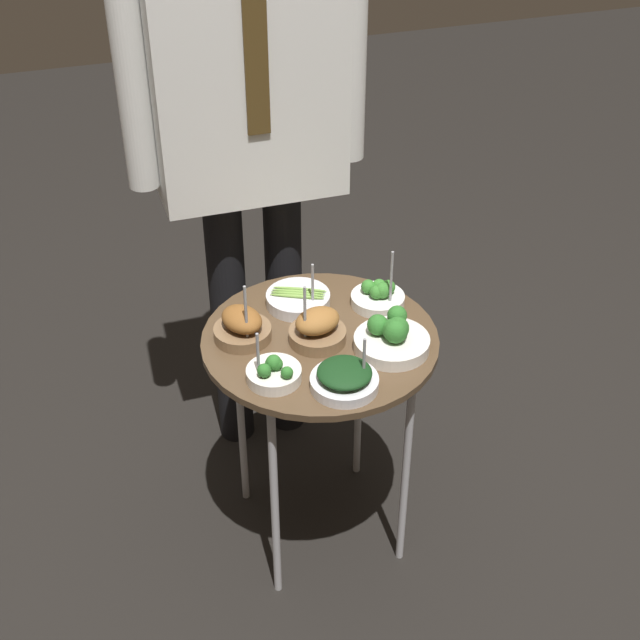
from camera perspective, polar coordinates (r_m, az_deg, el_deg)
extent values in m
plane|color=black|center=(2.57, 0.00, -12.97)|extent=(8.00, 8.00, 0.00)
cylinder|color=brown|center=(2.13, 0.00, -1.29)|extent=(0.57, 0.57, 0.02)
cylinder|color=#B7B7BC|center=(2.27, 5.51, -9.62)|extent=(0.02, 0.02, 0.64)
cylinder|color=#B7B7BC|center=(2.19, -2.92, -11.61)|extent=(0.02, 0.02, 0.64)
cylinder|color=#B7B7BC|center=(2.50, 2.51, -4.38)|extent=(0.02, 0.02, 0.64)
cylinder|color=#B7B7BC|center=(2.43, -5.11, -5.96)|extent=(0.02, 0.02, 0.64)
cylinder|color=silver|center=(2.08, 4.61, -1.51)|extent=(0.18, 0.18, 0.03)
sphere|color=#2D7028|center=(2.06, 4.99, -0.53)|extent=(0.05, 0.05, 0.05)
sphere|color=#2D7028|center=(2.11, 4.96, 0.30)|extent=(0.05, 0.05, 0.05)
sphere|color=#2D7028|center=(2.07, 3.71, -0.31)|extent=(0.05, 0.05, 0.05)
sphere|color=#2D7028|center=(2.06, 4.66, -0.60)|extent=(0.05, 0.05, 0.05)
sphere|color=#2D7028|center=(2.05, 4.86, -0.73)|extent=(0.06, 0.06, 0.06)
cylinder|color=brown|center=(2.12, -4.97, -0.82)|extent=(0.14, 0.14, 0.03)
ellipsoid|color=brown|center=(2.10, -5.03, 0.05)|extent=(0.12, 0.14, 0.05)
cylinder|color=#939399|center=(2.05, -4.75, 0.20)|extent=(0.01, 0.01, 0.17)
cylinder|color=brown|center=(2.10, -0.16, -1.00)|extent=(0.14, 0.14, 0.03)
ellipsoid|color=#93602D|center=(2.08, -0.17, -0.05)|extent=(0.13, 0.11, 0.05)
cylinder|color=#939399|center=(2.04, -0.97, 0.17)|extent=(0.01, 0.01, 0.17)
cylinder|color=silver|center=(1.97, 1.57, -4.03)|extent=(0.15, 0.15, 0.03)
ellipsoid|color=#143816|center=(1.95, 1.58, -3.38)|extent=(0.12, 0.12, 0.03)
cylinder|color=#939399|center=(1.94, 2.83, -2.75)|extent=(0.01, 0.01, 0.13)
cylinder|color=silver|center=(2.23, -1.41, 1.33)|extent=(0.16, 0.16, 0.03)
ellipsoid|color=#7AA847|center=(2.23, -1.36, 1.97)|extent=(0.13, 0.07, 0.01)
ellipsoid|color=#7AA847|center=(2.22, -1.40, 1.82)|extent=(0.13, 0.07, 0.01)
ellipsoid|color=#7AA847|center=(2.21, -1.44, 1.68)|extent=(0.13, 0.07, 0.01)
ellipsoid|color=#7AA847|center=(2.20, -1.48, 1.53)|extent=(0.13, 0.07, 0.01)
cylinder|color=#939399|center=(2.18, -0.47, 2.11)|extent=(0.01, 0.01, 0.13)
cylinder|color=silver|center=(1.99, -2.97, -3.50)|extent=(0.12, 0.12, 0.03)
sphere|color=#2D7028|center=(1.97, -2.79, -2.83)|extent=(0.03, 0.03, 0.03)
sphere|color=#2D7028|center=(1.97, -2.99, -2.72)|extent=(0.04, 0.04, 0.04)
sphere|color=#2D7028|center=(1.97, -3.16, -2.82)|extent=(0.03, 0.03, 0.03)
sphere|color=#2D7028|center=(1.95, -3.60, -3.25)|extent=(0.03, 0.03, 0.03)
sphere|color=#2D7028|center=(1.95, -2.13, -3.38)|extent=(0.03, 0.03, 0.03)
cylinder|color=#939399|center=(1.95, -3.98, -2.47)|extent=(0.01, 0.01, 0.13)
cylinder|color=white|center=(2.23, 3.71, 1.31)|extent=(0.13, 0.13, 0.03)
sphere|color=#387F2D|center=(2.23, 4.39, 2.12)|extent=(0.04, 0.04, 0.04)
sphere|color=#387F2D|center=(2.23, 3.81, 2.20)|extent=(0.03, 0.03, 0.03)
sphere|color=#387F2D|center=(2.22, 3.10, 2.15)|extent=(0.04, 0.04, 0.04)
sphere|color=#387F2D|center=(2.21, 3.65, 1.79)|extent=(0.04, 0.04, 0.04)
sphere|color=#387F2D|center=(2.21, 4.01, 1.90)|extent=(0.04, 0.04, 0.04)
cylinder|color=#939399|center=(2.18, 4.57, 2.51)|extent=(0.01, 0.01, 0.16)
cylinder|color=black|center=(2.59, -5.80, -0.17)|extent=(0.11, 0.11, 0.84)
cylinder|color=black|center=(2.62, -2.28, 0.48)|extent=(0.11, 0.11, 0.84)
cube|color=white|center=(2.26, -4.82, 15.57)|extent=(0.47, 0.23, 0.63)
cube|color=#4C3819|center=(2.13, -4.11, 16.47)|extent=(0.06, 0.01, 0.38)
cylinder|color=white|center=(2.21, -12.03, 15.16)|extent=(0.08, 0.08, 0.58)
cylinder|color=white|center=(2.33, 2.03, 16.91)|extent=(0.08, 0.08, 0.58)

